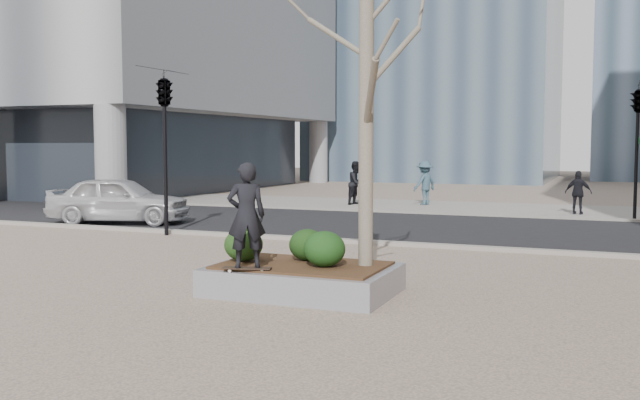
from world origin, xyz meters
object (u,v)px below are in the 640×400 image
at_px(planter, 303,280).
at_px(police_car, 119,200).
at_px(skateboard, 247,270).
at_px(skateboarder, 246,215).

height_order(planter, police_car, police_car).
relative_size(planter, skateboard, 3.85).
height_order(planter, skateboard, skateboard).
distance_m(skateboard, skateboarder, 0.87).
relative_size(skateboard, police_car, 0.18).
relative_size(skateboard, skateboarder, 0.47).
bearing_deg(planter, skateboard, -126.33).
bearing_deg(skateboarder, skateboard, -32.52).
bearing_deg(planter, police_car, 141.96).
distance_m(skateboard, police_car, 12.12).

